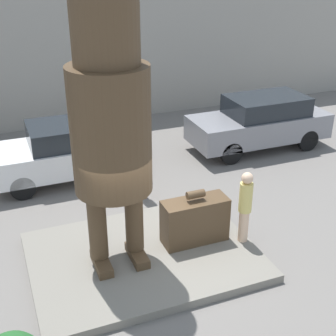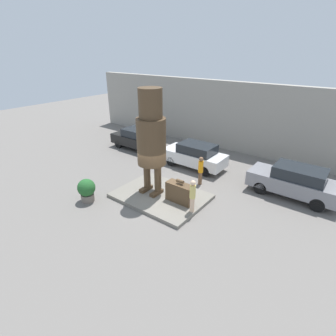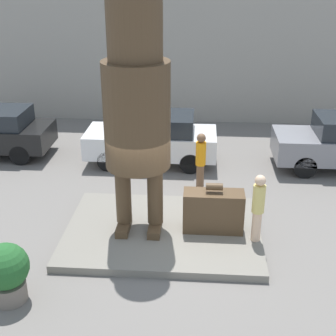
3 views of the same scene
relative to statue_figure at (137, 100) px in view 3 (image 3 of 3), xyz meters
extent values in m
plane|color=slate|center=(0.55, 0.01, -3.35)|extent=(60.00, 60.00, 0.00)
cube|color=slate|center=(0.55, 0.01, -3.26)|extent=(4.65, 3.43, 0.18)
cube|color=gray|center=(0.55, 9.09, -0.80)|extent=(28.00, 0.60, 5.11)
cube|color=#4C3823|center=(-0.37, -0.12, -3.08)|extent=(0.29, 0.84, 0.18)
cube|color=#4C3823|center=(0.37, -0.12, -3.08)|extent=(0.29, 0.84, 0.18)
cylinder|color=#4C3823|center=(-0.37, 0.00, -2.25)|extent=(0.37, 0.37, 1.47)
cylinder|color=#4C3823|center=(0.37, 0.00, -2.25)|extent=(0.37, 0.37, 1.47)
cylinder|color=#4C3823|center=(0.00, 0.00, -0.34)|extent=(1.47, 1.47, 2.36)
cylinder|color=#4C3823|center=(0.00, 0.00, 1.54)|extent=(1.15, 1.15, 1.41)
cube|color=#4C3823|center=(1.74, 0.05, -2.67)|extent=(1.42, 0.55, 0.99)
cylinder|color=#4C3823|center=(1.74, 0.05, -2.03)|extent=(0.39, 0.17, 0.17)
cylinder|color=beige|center=(2.72, -0.34, -2.80)|extent=(0.21, 0.21, 0.74)
cylinder|color=#DBC66B|center=(2.72, -0.34, -2.10)|extent=(0.28, 0.28, 0.66)
sphere|color=beige|center=(2.72, -0.34, -1.65)|extent=(0.25, 0.25, 0.25)
cylinder|color=black|center=(-4.41, 3.94, -3.02)|extent=(0.66, 0.18, 0.66)
cylinder|color=black|center=(-4.41, 5.50, -3.02)|extent=(0.66, 0.18, 0.66)
cube|color=silver|center=(-0.20, 4.44, -2.65)|extent=(4.19, 1.73, 0.74)
cube|color=#1E2328|center=(0.01, 4.44, -2.00)|extent=(2.30, 1.56, 0.57)
cylinder|color=black|center=(-1.49, 3.66, -3.03)|extent=(0.65, 0.18, 0.65)
cylinder|color=black|center=(-1.49, 5.21, -3.03)|extent=(0.65, 0.18, 0.65)
cylinder|color=black|center=(1.10, 3.66, -3.03)|extent=(0.65, 0.18, 0.65)
cylinder|color=black|center=(1.10, 5.21, -3.03)|extent=(0.65, 0.18, 0.65)
cylinder|color=black|center=(4.58, 3.58, -3.01)|extent=(0.69, 0.18, 0.69)
cylinder|color=black|center=(4.58, 5.15, -3.01)|extent=(0.69, 0.18, 0.69)
cylinder|color=#70665B|center=(-2.23, -2.56, -3.15)|extent=(0.66, 0.66, 0.40)
sphere|color=#235B28|center=(-2.23, -2.56, -2.57)|extent=(0.90, 0.90, 0.90)
cylinder|color=brown|center=(1.42, 2.57, -2.97)|extent=(0.22, 0.22, 0.77)
cylinder|color=orange|center=(1.42, 2.57, -2.25)|extent=(0.29, 0.29, 0.68)
sphere|color=brown|center=(1.42, 2.57, -1.78)|extent=(0.26, 0.26, 0.26)
camera|label=1|loc=(-1.95, -7.67, 2.66)|focal=50.00mm
camera|label=2|loc=(8.16, -9.32, 3.85)|focal=28.00mm
camera|label=3|loc=(1.38, -9.64, 2.73)|focal=50.00mm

